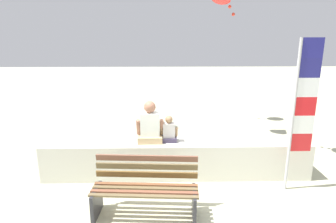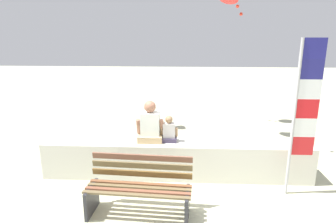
% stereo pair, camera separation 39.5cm
% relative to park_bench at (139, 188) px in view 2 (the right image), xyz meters
% --- Properties ---
extents(ground_plane, '(40.00, 40.00, 0.00)m').
position_rel_park_bench_xyz_m(ground_plane, '(0.54, 0.22, -0.42)').
color(ground_plane, beige).
extents(seawall_ledge, '(5.13, 0.65, 0.70)m').
position_rel_park_bench_xyz_m(seawall_ledge, '(0.54, 1.30, -0.07)').
color(seawall_ledge, silver).
rests_on(seawall_ledge, ground).
extents(park_bench, '(1.64, 0.71, 0.88)m').
position_rel_park_bench_xyz_m(park_bench, '(0.00, 0.00, 0.00)').
color(park_bench, brown).
rests_on(park_bench, ground).
extents(person_adult, '(0.52, 0.38, 0.80)m').
position_rel_park_bench_xyz_m(person_adult, '(0.03, 1.32, 0.60)').
color(person_adult, tan).
rests_on(person_adult, seawall_ledge).
extents(person_child, '(0.33, 0.24, 0.51)m').
position_rel_park_bench_xyz_m(person_child, '(0.39, 1.32, 0.48)').
color(person_child, '#3B334B').
rests_on(person_child, seawall_ledge).
extents(flag_banner, '(0.40, 0.05, 2.67)m').
position_rel_park_bench_xyz_m(flag_banner, '(2.60, 0.70, 1.14)').
color(flag_banner, '#B7B7BC').
rests_on(flag_banner, ground).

